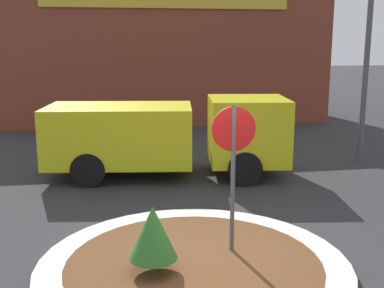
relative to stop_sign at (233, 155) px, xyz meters
name	(u,v)px	position (x,y,z in m)	size (l,w,h in m)	color
ground_plane	(194,272)	(-0.68, -0.33, -1.74)	(120.00, 120.00, 0.00)	#2D2D30
traffic_island	(194,267)	(-0.68, -0.33, -1.66)	(4.77, 4.77, 0.16)	silver
stop_sign	(233,155)	(0.00, 0.00, 0.00)	(0.70, 0.07, 2.51)	#4C4C51
island_shrub	(153,232)	(-1.31, -0.54, -0.97)	(0.71, 0.71, 1.00)	brown
utility_truck	(167,134)	(-0.44, 5.12, -0.61)	(6.35, 2.83, 2.04)	gold
storefront_building	(160,52)	(0.49, 15.42, 1.26)	(13.97, 6.07, 6.00)	brown
light_pole	(368,43)	(5.35, 5.75, 1.69)	(0.70, 0.30, 5.78)	#4C4C51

